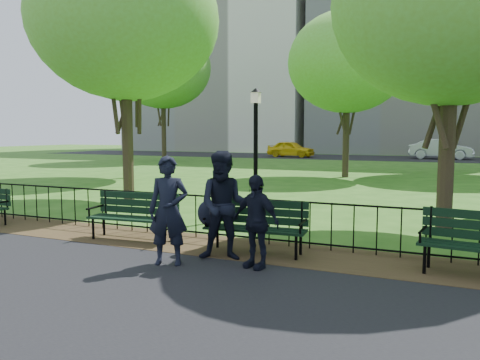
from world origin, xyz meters
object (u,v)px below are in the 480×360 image
at_px(tree_mid_w, 127,40).
at_px(tree_far_w, 163,67).
at_px(taxi, 291,149).
at_px(tree_far_c, 348,62).
at_px(sedan_silver, 441,149).
at_px(tree_near_e, 453,3).
at_px(person_right, 256,221).
at_px(tree_near_w, 125,19).
at_px(lamppost, 256,147).
at_px(park_bench_left_a, 135,211).
at_px(person_left, 168,210).
at_px(person_mid, 225,206).
at_px(park_bench_main, 235,217).

xyz_separation_m(tree_mid_w, tree_far_w, (-5.97, 12.28, 0.62)).
bearing_deg(taxi, tree_far_c, -147.78).
bearing_deg(tree_far_c, sedan_silver, 77.37).
xyz_separation_m(tree_near_e, person_right, (-2.75, -4.09, -4.06)).
bearing_deg(tree_near_w, lamppost, -11.71).
relative_size(park_bench_left_a, tree_near_w, 0.23).
bearing_deg(person_left, person_right, -3.62).
height_order(tree_near_e, taxi, tree_near_e).
bearing_deg(tree_near_w, tree_near_e, -7.82).
bearing_deg(sedan_silver, person_left, 175.77).
bearing_deg(park_bench_left_a, tree_far_c, 80.59).
relative_size(lamppost, person_left, 1.85).
height_order(tree_far_c, person_right, tree_far_c).
height_order(tree_far_c, taxi, tree_far_c).
bearing_deg(person_left, tree_far_w, 103.20).
xyz_separation_m(lamppost, tree_far_w, (-15.27, 19.46, 5.27)).
bearing_deg(person_mid, tree_far_c, 74.64).
height_order(lamppost, tree_near_e, tree_near_e).
bearing_deg(tree_far_c, park_bench_left_a, -94.98).
distance_m(tree_near_w, sedan_silver, 31.02).
distance_m(tree_far_w, person_left, 29.49).
xyz_separation_m(tree_near_w, sedan_silver, (8.99, 29.29, -4.82)).
xyz_separation_m(person_left, person_right, (1.37, 0.39, -0.14)).
height_order(park_bench_left_a, lamppost, lamppost).
distance_m(park_bench_main, sedan_silver, 34.05).
xyz_separation_m(tree_far_c, sedan_silver, (4.17, 18.62, -4.68)).
bearing_deg(park_bench_left_a, person_mid, -20.19).
relative_size(tree_far_c, person_left, 4.46).
distance_m(park_bench_main, person_left, 1.35).
xyz_separation_m(tree_near_w, tree_mid_w, (-4.57, 6.21, 0.81)).
bearing_deg(person_right, person_mid, 176.97).
bearing_deg(taxi, tree_near_e, -149.85).
bearing_deg(taxi, sedan_silver, -75.51).
bearing_deg(taxi, person_right, -156.77).
height_order(park_bench_main, tree_near_e, tree_near_e).
distance_m(park_bench_left_a, tree_far_w, 27.68).
height_order(person_left, person_mid, person_mid).
height_order(tree_near_w, tree_mid_w, tree_mid_w).
height_order(park_bench_left_a, person_left, person_left).
bearing_deg(lamppost, tree_mid_w, 142.32).
bearing_deg(tree_mid_w, park_bench_left_a, -52.93).
xyz_separation_m(lamppost, tree_mid_w, (-9.31, 7.19, 4.66)).
xyz_separation_m(tree_far_c, person_left, (0.28, -16.42, -4.60)).
bearing_deg(person_left, tree_far_c, 71.36).
xyz_separation_m(tree_near_w, taxi, (-3.23, 27.65, -4.91)).
distance_m(tree_far_w, person_mid, 29.37).
height_order(park_bench_left_a, person_right, person_right).
relative_size(tree_far_w, person_right, 6.81).
xyz_separation_m(tree_far_w, person_mid, (16.36, -23.61, -6.13)).
distance_m(park_bench_main, tree_near_e, 6.37).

